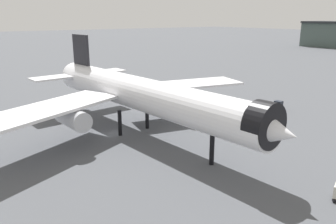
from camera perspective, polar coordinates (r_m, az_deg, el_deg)
name	(u,v)px	position (r m, az deg, el deg)	size (l,w,h in m)	color
ground	(115,134)	(59.92, -8.85, -3.58)	(900.00, 900.00, 0.00)	#4C4F54
airliner_near_gate	(141,95)	(56.88, -4.61, 2.93)	(56.21, 51.06, 16.06)	white
baggage_tug_wing	(276,106)	(77.46, 17.71, 1.04)	(2.29, 3.40, 1.85)	black
traffic_cone_near_nose	(203,96)	(85.70, 5.87, 2.66)	(0.56, 0.56, 0.70)	#F2600C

